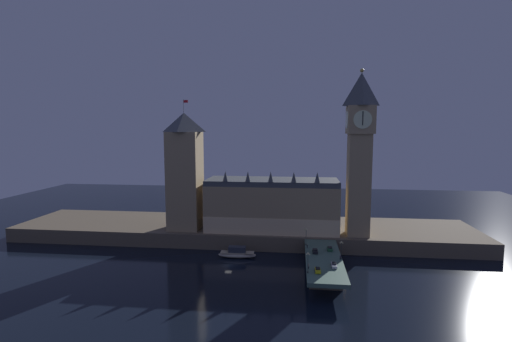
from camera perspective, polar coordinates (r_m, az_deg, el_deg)
The scene contains 17 objects.
ground_plane at distance 149.79m, azimuth -4.30°, elevation -14.33°, with size 400.00×400.00×0.00m, color black.
embankment at distance 185.33m, azimuth -2.01°, elevation -9.15°, with size 220.00×42.00×6.66m.
parliament_hall at distance 172.89m, azimuth 2.49°, elevation -5.16°, with size 60.22×22.20×28.14m.
clock_tower at distance 166.08m, azimuth 15.64°, elevation 3.31°, with size 11.63×11.74×71.88m.
victoria_tower at distance 175.33m, azimuth -10.88°, elevation 0.00°, with size 14.61×14.61×59.99m.
bridge at distance 141.49m, azimuth 10.37°, elevation -13.78°, with size 13.11×46.00×6.32m.
car_northbound_lead at distance 145.80m, azimuth 9.09°, elevation -12.04°, with size 1.97×4.31×1.53m.
car_northbound_trail at distance 127.66m, azimuth 9.48°, elevation -14.79°, with size 1.93×4.09×1.47m.
car_southbound_lead at distance 133.11m, azimuth 11.91°, elevation -13.94°, with size 1.88×4.68×1.44m.
car_southbound_trail at distance 149.42m, azimuth 11.28°, elevation -11.65°, with size 2.08×4.08×1.44m.
pedestrian_near_rail at distance 129.85m, azimuth 8.11°, elevation -14.27°, with size 0.38×0.38×1.76m.
pedestrian_mid_walk at distance 140.14m, azimuth 12.83°, elevation -12.78°, with size 0.38×0.38×1.84m.
pedestrian_far_rail at distance 150.47m, azimuth 7.88°, elevation -11.38°, with size 0.38×0.38×1.62m.
street_lamp_near at distance 125.25m, azimuth 7.99°, elevation -13.42°, with size 1.34×0.60×6.88m.
street_lamp_mid at distance 140.11m, azimuth 12.99°, elevation -11.44°, with size 1.34×0.60×6.56m.
street_lamp_far at distance 153.26m, azimuth 7.72°, elevation -9.67°, with size 1.34×0.60×7.01m.
boat_upstream at distance 157.67m, azimuth -2.90°, elevation -12.57°, with size 15.90×5.36×4.78m.
Camera 1 is at (26.71, -137.58, 52.89)m, focal length 26.00 mm.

